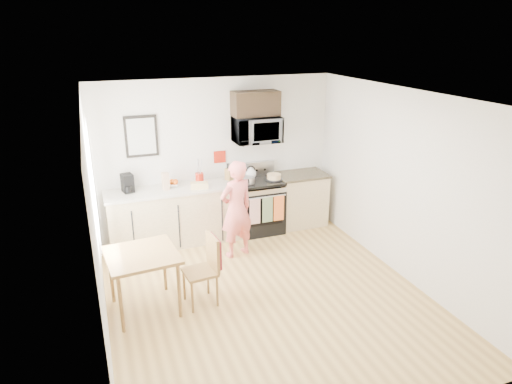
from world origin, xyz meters
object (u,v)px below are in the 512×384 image
object	(u,v)px
microwave	(256,130)
cake	(274,177)
dining_table	(142,260)
chair	(209,260)
range	(259,207)
person	(236,209)

from	to	relation	value
microwave	cake	size ratio (longest dim) A/B	2.63
dining_table	chair	world-z (taller)	chair
range	chair	xyz separation A→B (m)	(-1.35, -1.83, 0.15)
range	person	xyz separation A→B (m)	(-0.64, -0.74, 0.32)
range	dining_table	world-z (taller)	range
chair	cake	world-z (taller)	cake
microwave	dining_table	xyz separation A→B (m)	(-2.16, -1.85, -1.07)
cake	dining_table	bearing A→B (deg)	-145.30
person	chair	bearing A→B (deg)	40.20
microwave	person	world-z (taller)	microwave
dining_table	chair	size ratio (longest dim) A/B	0.91
person	cake	size ratio (longest dim) A/B	5.25
person	microwave	bearing A→B (deg)	-143.51
chair	dining_table	bearing A→B (deg)	167.82
person	dining_table	xyz separation A→B (m)	(-1.52, -1.00, -0.07)
range	cake	distance (m)	0.59
cake	range	bearing A→B (deg)	161.87
microwave	dining_table	distance (m)	3.04
person	dining_table	distance (m)	1.82
person	dining_table	bearing A→B (deg)	16.82
microwave	cake	distance (m)	0.85
microwave	cake	world-z (taller)	microwave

